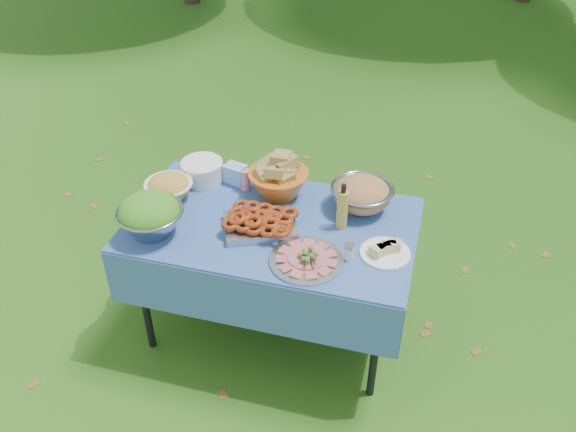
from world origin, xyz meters
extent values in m
plane|color=#0F3309|center=(0.00, 0.00, 0.00)|extent=(80.00, 80.00, 0.00)
cube|color=#70A3D8|center=(0.00, 0.00, 0.38)|extent=(1.46, 0.86, 0.76)
cylinder|color=white|center=(-0.49, 0.29, 0.82)|extent=(0.27, 0.27, 0.12)
cube|color=#93C3F9|center=(-0.30, 0.31, 0.81)|extent=(0.13, 0.11, 0.11)
cylinder|color=pink|center=(-0.22, 0.26, 0.84)|extent=(0.06, 0.06, 0.15)
cube|color=#ACACB1|center=(-0.04, -0.06, 0.80)|extent=(0.43, 0.37, 0.08)
cylinder|color=#B5B9BD|center=(0.24, -0.24, 0.80)|extent=(0.46, 0.46, 0.08)
cylinder|color=gold|center=(0.35, 0.06, 0.89)|extent=(0.06, 0.06, 0.26)
cylinder|color=white|center=(0.60, -0.09, 0.79)|extent=(0.25, 0.25, 0.07)
cylinder|color=white|center=(0.43, -0.17, 0.80)|extent=(0.06, 0.06, 0.08)
camera|label=1|loc=(0.74, -2.37, 2.65)|focal=38.00mm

